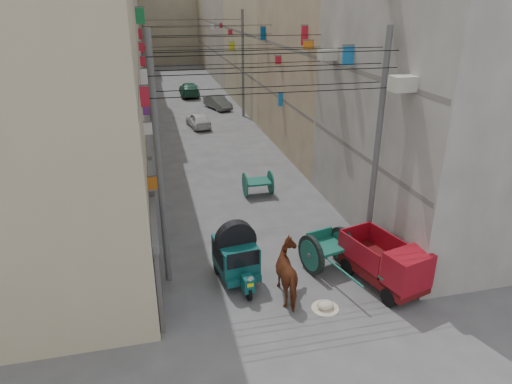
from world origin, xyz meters
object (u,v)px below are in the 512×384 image
object	(u,v)px
auto_rickshaw	(236,254)
tonga_cart	(327,250)
distant_car_green	(189,89)
second_cart	(258,183)
horse	(291,273)
distant_car_white	(198,120)
feed_sack	(325,305)
mini_truck	(390,268)
distant_car_grey	(218,102)

from	to	relation	value
auto_rickshaw	tonga_cart	bearing A→B (deg)	-7.99
auto_rickshaw	distant_car_green	size ratio (longest dim) A/B	0.55
second_cart	horse	size ratio (longest dim) A/B	0.66
horse	distant_car_white	xyz separation A→B (m)	(-0.42, 21.28, -0.30)
feed_sack	auto_rickshaw	bearing A→B (deg)	137.12
second_cart	horse	bearing A→B (deg)	-96.27
mini_truck	feed_sack	size ratio (longest dim) A/B	6.17
tonga_cart	horse	size ratio (longest dim) A/B	1.65
distant_car_grey	distant_car_green	world-z (taller)	distant_car_green
horse	distant_car_white	size ratio (longest dim) A/B	0.62
feed_sack	horse	world-z (taller)	horse
tonga_cart	horse	xyz separation A→B (m)	(-1.69, -1.27, 0.11)
tonga_cart	distant_car_white	world-z (taller)	tonga_cart
second_cart	horse	world-z (taller)	horse
feed_sack	distant_car_white	size ratio (longest dim) A/B	0.16
auto_rickshaw	second_cart	distance (m)	7.23
horse	distant_car_grey	xyz separation A→B (m)	(1.90, 26.93, -0.28)
feed_sack	distant_car_grey	size ratio (longest dim) A/B	0.15
mini_truck	distant_car_white	size ratio (longest dim) A/B	1.01
feed_sack	horse	bearing A→B (deg)	134.12
distant_car_grey	distant_car_white	bearing A→B (deg)	-130.18
horse	feed_sack	bearing A→B (deg)	134.43
feed_sack	distant_car_grey	distance (m)	27.82
feed_sack	distant_car_white	bearing A→B (deg)	93.25
distant_car_green	auto_rickshaw	bearing A→B (deg)	87.87
feed_sack	distant_car_green	bearing A→B (deg)	91.26
auto_rickshaw	horse	xyz separation A→B (m)	(1.50, -1.31, -0.13)
feed_sack	distant_car_grey	xyz separation A→B (m)	(1.06, 27.80, 0.43)
distant_car_green	distant_car_grey	bearing A→B (deg)	106.98
auto_rickshaw	distant_car_green	bearing A→B (deg)	79.87
auto_rickshaw	distant_car_grey	world-z (taller)	auto_rickshaw
tonga_cart	distant_car_green	world-z (taller)	tonga_cart
feed_sack	distant_car_grey	bearing A→B (deg)	87.81
auto_rickshaw	mini_truck	bearing A→B (deg)	-27.36
feed_sack	horse	xyz separation A→B (m)	(-0.84, 0.86, 0.71)
distant_car_white	distant_car_grey	size ratio (longest dim) A/B	0.95
tonga_cart	distant_car_grey	bearing A→B (deg)	75.37
distant_car_grey	distant_car_green	bearing A→B (deg)	88.39
tonga_cart	distant_car_green	bearing A→B (deg)	78.72
mini_truck	feed_sack	world-z (taller)	mini_truck
horse	distant_car_green	bearing A→B (deg)	-89.83
tonga_cart	distant_car_green	size ratio (longest dim) A/B	0.76
tonga_cart	mini_truck	world-z (taller)	mini_truck
second_cart	tonga_cart	bearing A→B (deg)	-83.36
second_cart	distant_car_grey	distance (m)	18.84
auto_rickshaw	distant_car_grey	distance (m)	25.85
feed_sack	second_cart	bearing A→B (deg)	89.68
auto_rickshaw	distant_car_white	size ratio (longest dim) A/B	0.75
second_cart	distant_car_white	size ratio (longest dim) A/B	0.41
auto_rickshaw	distant_car_green	distance (m)	31.88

